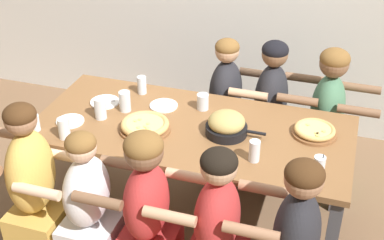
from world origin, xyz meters
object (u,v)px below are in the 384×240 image
diner_far_midright (270,118)px  drinking_glass_e (254,152)px  skillet_bowl (227,125)px  drinking_glass_b (35,124)px  drinking_glass_d (100,108)px  empty_plate_a (70,121)px  diner_near_center (147,223)px  drinking_glass_g (142,85)px  diner_far_right (325,126)px  diner_near_midleft (89,216)px  empty_plate_b (105,102)px  pizza_board_main (315,131)px  empty_plate_c (164,106)px  drinking_glass_a (203,103)px  drinking_glass_f (64,129)px  drinking_glass_c (125,101)px  diner_far_center (225,113)px  pizza_board_second (145,126)px  cocktail_glass_blue (319,165)px  diner_near_left (35,197)px

diner_far_midright → drinking_glass_e: bearing=3.6°
skillet_bowl → drinking_glass_b: skillet_bowl is taller
drinking_glass_d → drinking_glass_e: (1.06, -0.16, -0.02)m
empty_plate_a → diner_near_center: bearing=-34.2°
drinking_glass_g → diner_near_center: diner_near_center is taller
diner_far_right → diner_near_center: bearing=-32.2°
drinking_glass_b → diner_near_midleft: size_ratio=0.10×
empty_plate_b → drinking_glass_e: 1.18m
diner_far_midright → empty_plate_a: bearing=-53.5°
pizza_board_main → drinking_glass_e: 0.49m
empty_plate_c → drinking_glass_b: drinking_glass_b is taller
pizza_board_main → drinking_glass_g: drinking_glass_g is taller
empty_plate_a → empty_plate_c: 0.63m
drinking_glass_a → diner_far_right: diner_far_right is taller
drinking_glass_f → diner_near_midleft: bearing=-47.1°
pizza_board_main → drinking_glass_a: drinking_glass_a is taller
diner_near_center → drinking_glass_c: bearing=30.8°
pizza_board_main → drinking_glass_e: drinking_glass_e is taller
empty_plate_b → drinking_glass_d: 0.21m
skillet_bowl → diner_near_center: size_ratio=0.34×
empty_plate_a → diner_far_right: bearing=28.7°
drinking_glass_b → skillet_bowl: bearing=15.6°
drinking_glass_e → diner_near_center: size_ratio=0.12×
diner_far_center → diner_far_right: bearing=90.0°
pizza_board_second → drinking_glass_c: 0.29m
pizza_board_main → drinking_glass_b: (-1.69, -0.48, 0.02)m
drinking_glass_a → drinking_glass_c: drinking_glass_c is taller
drinking_glass_g → diner_far_midright: size_ratio=0.11×
diner_far_right → drinking_glass_e: bearing=-20.9°
empty_plate_a → empty_plate_b: 0.32m
drinking_glass_a → cocktail_glass_blue: bearing=-30.2°
pizza_board_main → diner_far_right: (0.05, 0.54, -0.27)m
empty_plate_c → diner_near_left: bearing=-120.4°
empty_plate_a → diner_near_left: bearing=-89.9°
empty_plate_c → drinking_glass_d: drinking_glass_d is taller
empty_plate_a → diner_far_center: size_ratio=0.16×
drinking_glass_e → drinking_glass_c: bearing=162.3°
empty_plate_c → diner_near_midleft: size_ratio=0.18×
drinking_glass_a → diner_far_center: bearing=83.7°
empty_plate_a → drinking_glass_c: bearing=41.2°
pizza_board_main → empty_plate_a: 1.57m
empty_plate_b → diner_near_midleft: (0.25, -0.79, -0.30)m
pizza_board_second → diner_near_left: diner_near_left is taller
diner_near_center → pizza_board_second: bearing=21.9°
cocktail_glass_blue → drinking_glass_g: 1.42m
cocktail_glass_blue → diner_near_left: 1.68m
pizza_board_second → empty_plate_b: (-0.40, 0.24, -0.03)m
pizza_board_second → cocktail_glass_blue: bearing=-5.7°
drinking_glass_f → drinking_glass_g: drinking_glass_f is taller
empty_plate_c → diner_near_left: diner_near_left is taller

